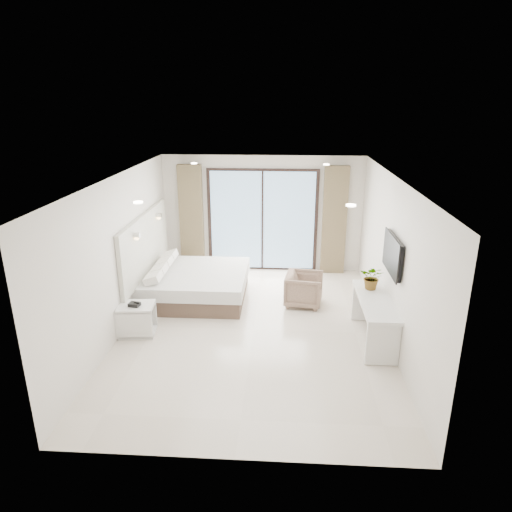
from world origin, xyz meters
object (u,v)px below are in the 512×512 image
object	(u,v)px
armchair	(304,288)
console_desk	(375,310)
nightstand	(137,319)
bed	(195,284)

from	to	relation	value
armchair	console_desk	bearing A→B (deg)	-132.64
nightstand	console_desk	distance (m)	4.05
bed	console_desk	size ratio (longest dim) A/B	1.21
nightstand	console_desk	size ratio (longest dim) A/B	0.38
bed	nightstand	world-z (taller)	bed
nightstand	armchair	bearing A→B (deg)	19.68
console_desk	armchair	bearing A→B (deg)	129.11
bed	nightstand	distance (m)	1.73
bed	nightstand	bearing A→B (deg)	-114.55
bed	armchair	size ratio (longest dim) A/B	2.86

